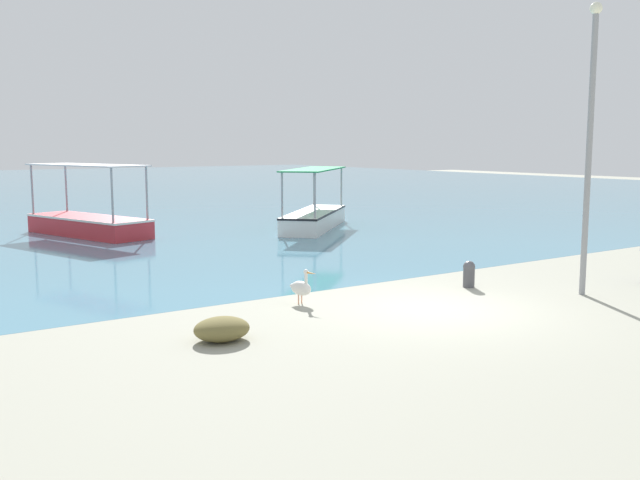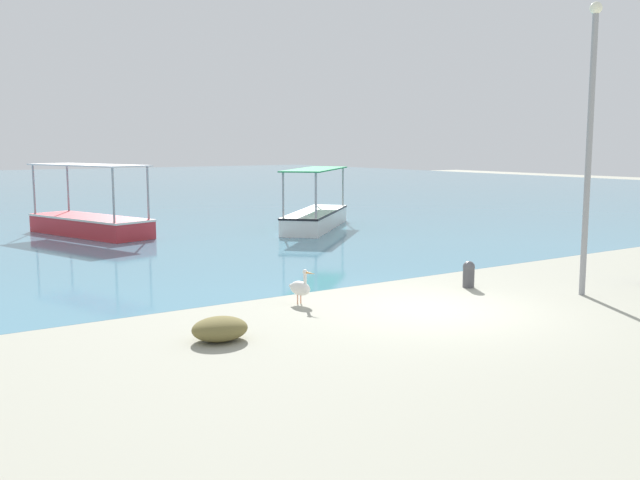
# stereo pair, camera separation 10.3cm
# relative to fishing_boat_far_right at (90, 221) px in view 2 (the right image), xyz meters

# --- Properties ---
(ground) EXTENTS (120.00, 120.00, 0.00)m
(ground) POSITION_rel_fishing_boat_far_right_xyz_m (2.50, -16.81, -0.55)
(ground) COLOR #A09F8D
(harbor_water) EXTENTS (110.00, 90.00, 0.00)m
(harbor_water) POSITION_rel_fishing_boat_far_right_xyz_m (2.50, 31.19, -0.54)
(harbor_water) COLOR teal
(harbor_water) RESTS_ON ground
(fishing_boat_far_right) EXTENTS (3.47, 6.11, 2.74)m
(fishing_boat_far_right) POSITION_rel_fishing_boat_far_right_xyz_m (0.00, 0.00, 0.00)
(fishing_boat_far_right) COLOR red
(fishing_boat_far_right) RESTS_ON harbor_water
(fishing_boat_center) EXTENTS (5.65, 5.56, 2.50)m
(fishing_boat_center) POSITION_rel_fishing_boat_far_right_xyz_m (8.52, -3.05, -0.01)
(fishing_boat_center) COLOR white
(fishing_boat_center) RESTS_ON harbor_water
(pelican) EXTENTS (0.40, 0.80, 0.80)m
(pelican) POSITION_rel_fishing_boat_far_right_xyz_m (0.32, -14.75, -0.17)
(pelican) COLOR #E0997A
(pelican) RESTS_ON ground
(lamp_post) EXTENTS (0.28, 0.28, 6.68)m
(lamp_post) POSITION_rel_fishing_boat_far_right_xyz_m (6.35, -17.63, 3.16)
(lamp_post) COLOR gray
(lamp_post) RESTS_ON ground
(mooring_bollard) EXTENTS (0.30, 0.30, 0.66)m
(mooring_bollard) POSITION_rel_fishing_boat_far_right_xyz_m (4.77, -15.52, -0.19)
(mooring_bollard) COLOR #47474C
(mooring_bollard) RESTS_ON ground
(net_pile) EXTENTS (1.04, 0.88, 0.43)m
(net_pile) POSITION_rel_fishing_boat_far_right_xyz_m (-2.47, -16.45, -0.33)
(net_pile) COLOR olive
(net_pile) RESTS_ON ground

